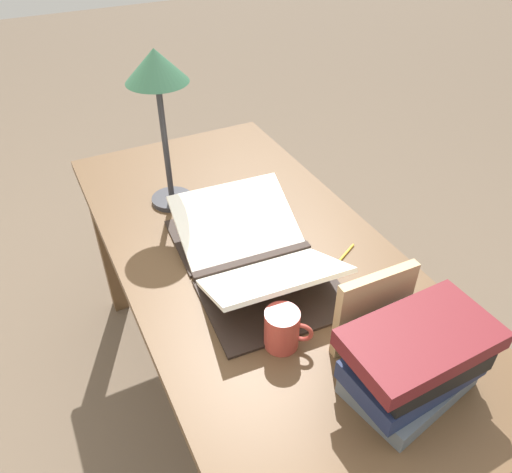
{
  "coord_description": "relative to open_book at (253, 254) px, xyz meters",
  "views": [
    {
      "loc": [
        -0.96,
        0.48,
        1.63
      ],
      "look_at": [
        -0.02,
        0.01,
        0.8
      ],
      "focal_mm": 35.0,
      "sensor_mm": 36.0,
      "label": 1
    }
  ],
  "objects": [
    {
      "name": "ground_plane",
      "position": [
        0.04,
        -0.03,
        -0.76
      ],
      "size": [
        12.0,
        12.0,
        0.0
      ],
      "primitive_type": "plane",
      "color": "brown"
    },
    {
      "name": "book_stack_tall",
      "position": [
        -0.5,
        -0.11,
        0.06
      ],
      "size": [
        0.22,
        0.3,
        0.18
      ],
      "color": "slate",
      "rests_on": "reading_desk"
    },
    {
      "name": "coffee_mug",
      "position": [
        -0.28,
        0.06,
        0.01
      ],
      "size": [
        0.09,
        0.1,
        0.1
      ],
      "rotation": [
        0.0,
        0.0,
        4.02
      ],
      "color": "#B74238",
      "rests_on": "reading_desk"
    },
    {
      "name": "reading_desk",
      "position": [
        0.04,
        -0.03,
        -0.13
      ],
      "size": [
        1.54,
        0.74,
        0.72
      ],
      "color": "brown",
      "rests_on": "ground_plane"
    },
    {
      "name": "open_book",
      "position": [
        0.0,
        0.0,
        0.0
      ],
      "size": [
        0.58,
        0.39,
        0.12
      ],
      "rotation": [
        0.0,
        0.0,
        -0.07
      ],
      "color": "black",
      "rests_on": "reading_desk"
    },
    {
      "name": "pencil",
      "position": [
        -0.1,
        -0.21,
        -0.03
      ],
      "size": [
        0.09,
        0.16,
        0.01
      ],
      "rotation": [
        0.0,
        0.0,
        0.5
      ],
      "color": "gold",
      "rests_on": "reading_desk"
    },
    {
      "name": "reading_lamp",
      "position": [
        0.39,
        0.1,
        0.36
      ],
      "size": [
        0.18,
        0.18,
        0.49
      ],
      "color": "#2D2D33",
      "rests_on": "reading_desk"
    },
    {
      "name": "book_standing_upright",
      "position": [
        -0.36,
        -0.12,
        0.07
      ],
      "size": [
        0.03,
        0.19,
        0.21
      ],
      "rotation": [
        0.0,
        0.0,
        -0.02
      ],
      "color": "tan",
      "rests_on": "reading_desk"
    }
  ]
}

